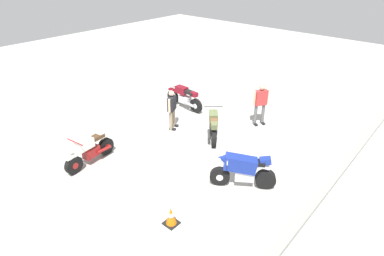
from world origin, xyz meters
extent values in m
plane|color=#ADAAA3|center=(0.00, 0.00, 0.00)|extent=(40.00, 40.00, 0.00)
cube|color=gray|center=(0.00, 4.60, 0.07)|extent=(14.00, 0.30, 0.15)
cylinder|color=black|center=(-0.85, -0.26, 0.30)|extent=(0.56, 0.51, 0.60)
cylinder|color=black|center=(0.18, 0.60, 0.30)|extent=(0.56, 0.51, 0.60)
cylinder|color=#333333|center=(-0.85, -0.26, 0.30)|extent=(0.28, 0.27, 0.21)
cylinder|color=#333333|center=(0.18, 0.60, 0.30)|extent=(0.28, 0.27, 0.21)
cube|color=#333333|center=(-0.30, 0.20, 0.40)|extent=(0.61, 0.57, 0.32)
cube|color=#515B38|center=(-0.45, 0.07, 0.80)|extent=(0.64, 0.60, 0.30)
cube|color=#515B38|center=(-0.85, -0.26, 0.63)|extent=(0.44, 0.40, 0.08)
cube|color=brown|center=(-0.10, 0.36, 0.82)|extent=(0.63, 0.58, 0.12)
cube|color=#515B38|center=(0.13, 0.55, 0.80)|extent=(0.39, 0.37, 0.18)
cylinder|color=#333333|center=(0.12, 0.33, 0.35)|extent=(0.50, 0.44, 0.16)
cylinder|color=#333333|center=(-0.70, -0.14, 1.05)|extent=(0.48, 0.56, 0.04)
sphere|color=silver|center=(-0.87, -0.28, 0.85)|extent=(0.16, 0.16, 0.16)
cylinder|color=black|center=(4.38, -1.73, 0.30)|extent=(0.62, 0.24, 0.60)
cylinder|color=black|center=(3.04, -1.91, 0.30)|extent=(0.62, 0.24, 0.60)
cylinder|color=maroon|center=(4.38, -1.73, 0.30)|extent=(0.23, 0.21, 0.21)
cylinder|color=maroon|center=(3.04, -1.91, 0.30)|extent=(0.23, 0.21, 0.21)
cube|color=maroon|center=(3.66, -1.82, 0.40)|extent=(0.59, 0.35, 0.32)
cube|color=white|center=(3.86, -1.80, 0.80)|extent=(0.60, 0.39, 0.30)
cube|color=white|center=(4.38, -1.73, 0.63)|extent=(0.46, 0.22, 0.08)
cube|color=#4C331E|center=(3.41, -1.86, 0.82)|extent=(0.63, 0.34, 0.12)
cube|color=white|center=(3.11, -1.90, 0.80)|extent=(0.35, 0.26, 0.18)
cylinder|color=maroon|center=(3.24, -1.71, 0.35)|extent=(0.57, 0.18, 0.16)
cylinder|color=maroon|center=(4.18, -1.75, 1.05)|extent=(0.13, 0.70, 0.04)
sphere|color=silver|center=(4.40, -1.72, 0.85)|extent=(0.16, 0.16, 0.16)
cylinder|color=black|center=(-1.58, -3.16, 0.32)|extent=(0.14, 0.64, 0.64)
cylinder|color=black|center=(-1.53, -1.71, 0.32)|extent=(0.14, 0.64, 0.64)
cylinder|color=silver|center=(-1.58, -3.16, 0.32)|extent=(0.15, 0.23, 0.22)
cylinder|color=silver|center=(-1.53, -1.71, 0.32)|extent=(0.15, 0.23, 0.22)
cube|color=silver|center=(-1.56, -2.38, 0.42)|extent=(0.30, 0.57, 0.32)
cube|color=maroon|center=(-1.56, -2.58, 0.82)|extent=(0.34, 0.57, 0.30)
cube|color=maroon|center=(-1.58, -3.16, 0.67)|extent=(0.18, 0.45, 0.08)
cube|color=black|center=(-1.55, -2.13, 0.84)|extent=(0.28, 0.61, 0.12)
cube|color=maroon|center=(-1.54, -1.83, 0.82)|extent=(0.23, 0.33, 0.18)
cylinder|color=silver|center=(-1.37, -1.99, 0.37)|extent=(0.13, 0.56, 0.16)
cylinder|color=silver|center=(-1.57, -2.91, 1.07)|extent=(0.70, 0.06, 0.04)
sphere|color=silver|center=(-1.58, -3.13, 0.87)|extent=(0.16, 0.16, 0.16)
cylinder|color=black|center=(1.81, 2.08, 0.30)|extent=(0.48, 0.58, 0.60)
cylinder|color=black|center=(1.03, 3.19, 0.30)|extent=(0.53, 0.62, 0.60)
cylinder|color=silver|center=(1.81, 2.08, 0.30)|extent=(0.27, 0.28, 0.21)
cylinder|color=silver|center=(1.03, 3.19, 0.30)|extent=(0.27, 0.28, 0.21)
cube|color=silver|center=(1.39, 2.68, 0.40)|extent=(0.55, 0.62, 0.32)
cube|color=navy|center=(1.48, 2.55, 0.80)|extent=(0.86, 1.02, 0.57)
cone|color=navy|center=(1.78, 2.13, 0.95)|extent=(0.48, 0.49, 0.39)
cube|color=black|center=(1.25, 2.88, 0.87)|extent=(0.56, 0.64, 0.12)
cube|color=navy|center=(1.08, 3.13, 0.95)|extent=(0.38, 0.41, 0.23)
cylinder|color=silver|center=(1.04, 3.04, 0.77)|extent=(0.30, 0.38, 0.17)
cylinder|color=silver|center=(1.17, 3.13, 0.77)|extent=(0.30, 0.38, 0.17)
cylinder|color=silver|center=(1.70, 2.24, 0.97)|extent=(0.59, 0.43, 0.04)
sphere|color=silver|center=(1.82, 2.06, 0.90)|extent=(0.16, 0.16, 0.16)
cylinder|color=gray|center=(0.32, -1.42, 0.40)|extent=(0.17, 0.17, 0.79)
cube|color=black|center=(0.30, -1.37, 0.04)|extent=(0.20, 0.28, 0.08)
cylinder|color=gray|center=(0.04, -1.55, 0.40)|extent=(0.17, 0.17, 0.79)
cube|color=black|center=(0.01, -1.49, 0.04)|extent=(0.20, 0.28, 0.08)
cube|color=black|center=(0.18, -1.48, 1.08)|extent=(0.50, 0.38, 0.56)
cylinder|color=#D8AD8C|center=(0.43, -1.38, 1.09)|extent=(0.12, 0.12, 0.53)
cylinder|color=#D8AD8C|center=(-0.07, -1.59, 1.09)|extent=(0.12, 0.12, 0.53)
sphere|color=#D8AD8C|center=(0.18, -1.48, 1.50)|extent=(0.22, 0.22, 0.22)
cylinder|color=#59595B|center=(-2.25, 0.83, 0.43)|extent=(0.18, 0.18, 0.86)
cube|color=black|center=(-2.22, 0.88, 0.04)|extent=(0.22, 0.27, 0.08)
cylinder|color=#59595B|center=(-2.54, 1.00, 0.43)|extent=(0.18, 0.18, 0.86)
cube|color=black|center=(-2.51, 1.06, 0.04)|extent=(0.22, 0.27, 0.08)
cube|color=#B23333|center=(-2.40, 0.92, 1.17)|extent=(0.53, 0.44, 0.61)
cylinder|color=#D8AD8C|center=(-2.15, 0.77, 1.18)|extent=(0.12, 0.12, 0.57)
cylinder|color=#D8AD8C|center=(-2.64, 1.06, 1.18)|extent=(0.12, 0.12, 0.57)
sphere|color=#D8AD8C|center=(-2.40, 0.92, 1.62)|extent=(0.23, 0.23, 0.23)
cube|color=black|center=(3.93, 2.12, 0.01)|extent=(0.36, 0.36, 0.03)
cone|color=orange|center=(3.93, 2.12, 0.28)|extent=(0.28, 0.28, 0.50)
cylinder|color=white|center=(3.93, 2.12, 0.32)|extent=(0.19, 0.19, 0.08)
camera|label=1|loc=(8.19, 6.56, 6.17)|focal=30.09mm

